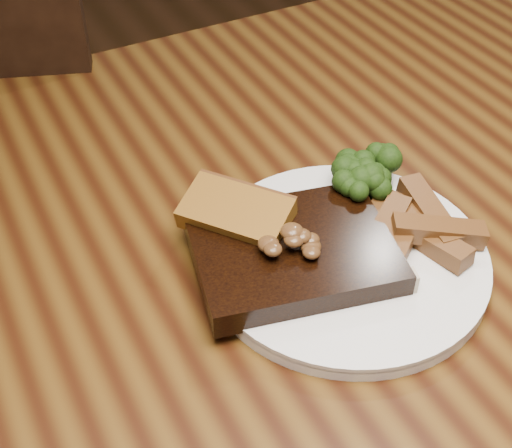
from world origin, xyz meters
The scene contains 8 objects.
dining_table centered at (0.00, 0.00, 0.66)m, with size 1.60×0.90×0.75m.
plate centered at (0.06, -0.05, 0.76)m, with size 0.26×0.26×0.01m, color white.
steak centered at (0.01, -0.03, 0.78)m, with size 0.18×0.14×0.03m, color black.
steak_bone centered at (0.01, -0.09, 0.77)m, with size 0.16×0.01×0.02m, color #C0B194.
mushroom_pile centered at (0.01, -0.04, 0.80)m, with size 0.06×0.06×0.03m, color #523519, non-canonical shape.
garlic_bread centered at (-0.02, 0.02, 0.77)m, with size 0.10×0.05×0.02m, color #895A18.
potato_wedges centered at (0.13, -0.04, 0.77)m, with size 0.11×0.11×0.02m, color brown, non-canonical shape.
broccoli_cluster centered at (0.12, 0.02, 0.78)m, with size 0.08×0.08×0.04m, color #1E380C, non-canonical shape.
Camera 1 is at (-0.23, -0.42, 1.23)m, focal length 50.00 mm.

